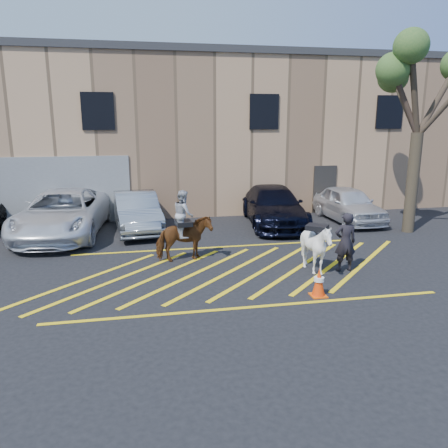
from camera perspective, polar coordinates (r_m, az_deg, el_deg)
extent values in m
plane|color=black|center=(12.92, 0.59, -5.80)|extent=(90.00, 90.00, 0.00)
imported|color=white|center=(17.43, -20.29, 1.32)|extent=(3.33, 6.32, 1.70)
imported|color=gray|center=(17.48, -11.35, 1.61)|extent=(2.07, 4.69, 1.50)
imported|color=black|center=(18.22, 6.48, 2.34)|extent=(2.71, 5.53, 1.55)
imported|color=silver|center=(19.48, 15.89, 2.53)|extent=(1.86, 4.39, 1.48)
imported|color=black|center=(12.95, 15.56, -2.28)|extent=(0.65, 0.46, 1.72)
cube|color=tan|center=(24.09, -5.25, 11.60)|extent=(32.00, 10.00, 7.00)
cube|color=#2D2D30|center=(24.25, -5.45, 20.25)|extent=(32.20, 10.20, 0.30)
cube|color=black|center=(18.97, -16.15, 13.97)|extent=(1.30, 0.08, 1.50)
cube|color=black|center=(19.68, 5.26, 14.39)|extent=(1.30, 0.08, 1.50)
cube|color=black|center=(22.11, 20.80, 13.49)|extent=(1.30, 0.08, 1.50)
cube|color=#38332D|center=(20.96, 12.98, 4.44)|extent=(1.10, 0.08, 2.20)
cube|color=yellow|center=(12.52, -18.45, -7.13)|extent=(4.20, 4.20, 0.01)
cube|color=yellow|center=(12.42, -13.61, -6.98)|extent=(4.20, 4.20, 0.01)
cube|color=yellow|center=(12.41, -8.73, -6.77)|extent=(4.20, 4.20, 0.01)
cube|color=yellow|center=(12.48, -3.88, -6.51)|extent=(4.20, 4.20, 0.01)
cube|color=yellow|center=(12.64, 0.87, -6.21)|extent=(4.20, 4.20, 0.01)
cube|color=yellow|center=(12.89, 5.46, -5.89)|extent=(4.20, 4.20, 0.01)
cube|color=yellow|center=(13.22, 9.86, -5.54)|extent=(4.20, 4.20, 0.01)
cube|color=yellow|center=(13.61, 14.01, -5.18)|extent=(4.20, 4.20, 0.01)
cube|color=yellow|center=(14.08, 17.90, -4.81)|extent=(4.20, 4.20, 0.01)
cube|color=yellow|center=(14.98, -1.10, -3.05)|extent=(9.50, 0.12, 0.01)
cube|color=yellow|center=(10.39, 3.75, -10.77)|extent=(9.50, 0.12, 0.01)
imported|color=brown|center=(13.43, -5.25, -1.95)|extent=(1.76, 0.96, 1.42)
imported|color=#A2A4AD|center=(13.24, -5.33, 1.33)|extent=(0.63, 0.76, 1.44)
cube|color=black|center=(13.31, -5.30, 0.10)|extent=(0.53, 0.61, 0.14)
imported|color=white|center=(12.61, 11.93, -3.03)|extent=(1.79, 1.81, 1.50)
cube|color=black|center=(12.46, 12.06, -0.45)|extent=(0.72, 0.71, 0.14)
cube|color=#FF5A0A|center=(11.23, 12.20, -9.09)|extent=(0.38, 0.38, 0.03)
cone|color=#EC3A09|center=(11.10, 12.29, -7.35)|extent=(0.32, 0.32, 0.70)
cylinder|color=white|center=(11.07, 12.30, -7.06)|extent=(0.25, 0.25, 0.10)
cylinder|color=#453A2A|center=(18.21, 23.39, 4.91)|extent=(0.44, 0.44, 3.80)
cylinder|color=#4A3D2D|center=(18.63, 26.10, 14.33)|extent=(1.76, 0.51, 2.68)
cylinder|color=#433828|center=(18.73, 22.54, 14.13)|extent=(0.33, 1.88, 2.34)
cylinder|color=#45332A|center=(17.72, 22.61, 14.36)|extent=(1.40, 0.20, 2.39)
cylinder|color=#4E3D2F|center=(17.66, 26.50, 13.17)|extent=(0.78, 1.62, 1.96)
cylinder|color=#413427|center=(17.58, 23.61, 15.45)|extent=(1.16, 0.77, 3.11)
sphere|color=#526F2F|center=(19.48, 21.21, 17.44)|extent=(1.20, 1.20, 1.20)
sphere|color=#446F2F|center=(17.48, 21.21, 18.29)|extent=(1.20, 1.20, 1.20)
sphere|color=#506C2E|center=(17.24, 23.26, 20.59)|extent=(1.20, 1.20, 1.20)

